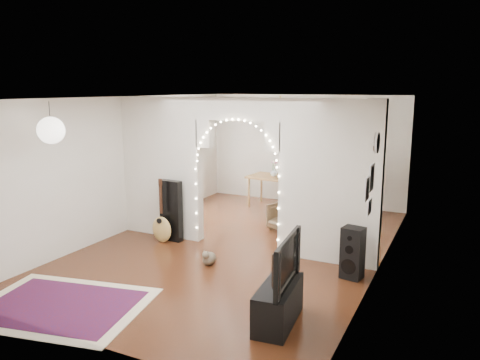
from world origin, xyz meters
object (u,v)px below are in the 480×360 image
at_px(bookcase, 320,183).
at_px(dining_chair_left, 286,217).
at_px(media_console, 278,304).
at_px(floor_speaker, 352,253).
at_px(dining_chair_right, 308,206).
at_px(acoustic_guitar, 161,219).
at_px(dining_table, 274,179).

xyz_separation_m(bookcase, dining_chair_left, (-0.19, -1.71, -0.42)).
bearing_deg(dining_chair_left, bookcase, 104.96).
distance_m(media_console, dining_chair_left, 3.88).
bearing_deg(bookcase, floor_speaker, -43.97).
height_order(floor_speaker, dining_chair_right, floor_speaker).
distance_m(floor_speaker, dining_chair_right, 3.46).
height_order(acoustic_guitar, dining_chair_left, acoustic_guitar).
distance_m(dining_table, dining_chair_right, 1.27).
bearing_deg(floor_speaker, bookcase, 123.86).
bearing_deg(media_console, dining_chair_right, 97.91).
bearing_deg(dining_table, floor_speaker, -47.80).
distance_m(floor_speaker, bookcase, 3.91).
xyz_separation_m(bookcase, dining_table, (-1.15, 0.01, -0.01)).
bearing_deg(acoustic_guitar, media_console, -35.05).
height_order(acoustic_guitar, media_console, acoustic_guitar).
xyz_separation_m(bookcase, dining_chair_right, (-0.10, -0.55, -0.44)).
bearing_deg(bookcase, acoustic_guitar, -98.24).
bearing_deg(bookcase, dining_chair_right, -77.91).
distance_m(acoustic_guitar, media_console, 3.65).
bearing_deg(acoustic_guitar, dining_chair_right, 53.12).
height_order(bookcase, dining_chair_right, bookcase).
height_order(media_console, dining_chair_left, dining_chair_left).
distance_m(acoustic_guitar, floor_speaker, 3.60).
xyz_separation_m(media_console, dining_table, (-2.22, 5.38, 0.43)).
relative_size(floor_speaker, dining_table, 0.64).
bearing_deg(floor_speaker, acoustic_guitar, -171.90).
bearing_deg(dining_table, bookcase, 4.42).
bearing_deg(dining_chair_right, media_console, -78.53).
relative_size(floor_speaker, bookcase, 0.58).
bearing_deg(bookcase, media_console, -56.46).
relative_size(acoustic_guitar, bookcase, 0.75).
bearing_deg(dining_chair_right, floor_speaker, -63.24).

